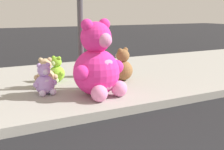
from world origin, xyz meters
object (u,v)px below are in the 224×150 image
(plush_brown, at_px, (122,67))
(plush_teal, at_px, (95,66))
(plush_lavender, at_px, (45,82))
(plush_pink_large, at_px, (98,66))
(sign_pole, at_px, (80,0))
(plush_lime, at_px, (56,71))
(plush_tan, at_px, (46,76))

(plush_brown, height_order, plush_teal, plush_brown)
(plush_teal, bearing_deg, plush_lavender, -146.87)
(plush_pink_large, xyz_separation_m, plush_teal, (0.60, 1.45, -0.30))
(sign_pole, xyz_separation_m, plush_pink_large, (0.08, -0.59, -1.15))
(plush_lavender, bearing_deg, sign_pole, 5.57)
(plush_lime, bearing_deg, sign_pole, -70.79)
(plush_brown, bearing_deg, plush_lime, 157.53)
(plush_pink_large, bearing_deg, plush_tan, 124.97)
(plush_tan, distance_m, plush_lavender, 0.49)
(plush_brown, distance_m, plush_tan, 1.66)
(sign_pole, relative_size, plush_lavender, 5.49)
(plush_brown, relative_size, plush_lavender, 1.24)
(sign_pole, distance_m, plush_tan, 1.63)
(plush_lime, xyz_separation_m, plush_lavender, (-0.48, -0.86, 0.01))
(sign_pole, height_order, plush_teal, sign_pole)
(sign_pole, relative_size, plush_lime, 5.75)
(sign_pole, xyz_separation_m, plush_lime, (-0.27, 0.79, -1.48))
(plush_pink_large, relative_size, plush_brown, 1.90)
(plush_tan, bearing_deg, plush_lime, 49.67)
(plush_lime, relative_size, plush_brown, 0.77)
(plush_pink_large, relative_size, plush_lavender, 2.36)
(plush_brown, bearing_deg, plush_lavender, -170.11)
(plush_brown, xyz_separation_m, plush_tan, (-1.65, 0.16, -0.05))
(plush_lime, relative_size, plush_teal, 0.88)
(sign_pole, xyz_separation_m, plush_teal, (0.68, 0.86, -1.45))
(plush_lavender, bearing_deg, plush_tan, 72.71)
(plush_pink_large, height_order, plush_brown, plush_pink_large)
(plush_pink_large, height_order, plush_lime, plush_pink_large)
(plush_tan, bearing_deg, plush_lavender, -107.29)
(plush_brown, distance_m, plush_lavender, 1.83)
(plush_lavender, bearing_deg, plush_brown, 9.89)
(plush_brown, relative_size, plush_teal, 1.15)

